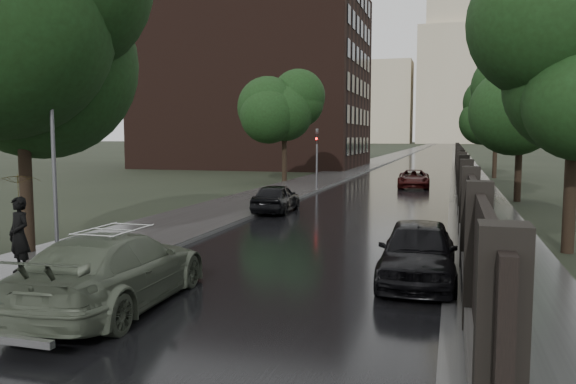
{
  "coord_description": "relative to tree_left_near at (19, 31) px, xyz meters",
  "views": [
    {
      "loc": [
        4.15,
        -10.24,
        3.46
      ],
      "look_at": [
        -1.49,
        8.88,
        1.5
      ],
      "focal_mm": 35.0,
      "sensor_mm": 36.0,
      "label": 1
    }
  ],
  "objects": [
    {
      "name": "ground",
      "position": [
        7.6,
        -3.0,
        -6.42
      ],
      "size": [
        800.0,
        800.0,
        0.0
      ],
      "primitive_type": "plane",
      "color": "black",
      "rests_on": "ground"
    },
    {
      "name": "road",
      "position": [
        7.6,
        187.0,
        -6.41
      ],
      "size": [
        8.0,
        420.0,
        0.02
      ],
      "primitive_type": "cube",
      "color": "black",
      "rests_on": "ground"
    },
    {
      "name": "sidewalk_left",
      "position": [
        1.6,
        187.0,
        -6.34
      ],
      "size": [
        4.0,
        420.0,
        0.16
      ],
      "primitive_type": "cube",
      "color": "#2D2D2D",
      "rests_on": "ground"
    },
    {
      "name": "verge_right",
      "position": [
        13.1,
        187.0,
        -6.38
      ],
      "size": [
        3.0,
        420.0,
        0.08
      ],
      "primitive_type": "cube",
      "color": "#2D2D2D",
      "rests_on": "ground"
    },
    {
      "name": "fence_right",
      "position": [
        12.2,
        29.01,
        -5.41
      ],
      "size": [
        0.45,
        75.72,
        2.7
      ],
      "color": "#383533",
      "rests_on": "ground"
    },
    {
      "name": "tree_left_near",
      "position": [
        0.0,
        0.0,
        0.0
      ],
      "size": [
        5.44,
        5.44,
        9.16
      ],
      "color": "black",
      "rests_on": "ground"
    },
    {
      "name": "tree_left_far",
      "position": [
        -0.4,
        27.0,
        -1.18
      ],
      "size": [
        4.25,
        4.25,
        7.39
      ],
      "color": "black",
      "rests_on": "ground"
    },
    {
      "name": "tree_right_a",
      "position": [
        15.1,
        5.0,
        -1.47
      ],
      "size": [
        4.08,
        4.08,
        7.01
      ],
      "color": "black",
      "rests_on": "ground"
    },
    {
      "name": "tree_right_b",
      "position": [
        15.1,
        19.0,
        -1.47
      ],
      "size": [
        4.08,
        4.08,
        7.01
      ],
      "color": "black",
      "rests_on": "ground"
    },
    {
      "name": "tree_right_c",
      "position": [
        15.1,
        37.0,
        -1.47
      ],
      "size": [
        4.08,
        4.08,
        7.01
      ],
      "color": "black",
      "rests_on": "ground"
    },
    {
      "name": "lamp_post",
      "position": [
        2.2,
        -1.5,
        -3.75
      ],
      "size": [
        0.25,
        0.12,
        5.11
      ],
      "color": "#59595E",
      "rests_on": "ground"
    },
    {
      "name": "traffic_light",
      "position": [
        3.3,
        21.99,
        -4.02
      ],
      "size": [
        0.16,
        0.32,
        4.0
      ],
      "color": "#59595E",
      "rests_on": "ground"
    },
    {
      "name": "brick_building",
      "position": [
        -10.4,
        49.0,
        3.58
      ],
      "size": [
        24.0,
        18.0,
        20.0
      ],
      "primitive_type": "cube",
      "color": "black",
      "rests_on": "ground"
    },
    {
      "name": "stalinist_tower",
      "position": [
        7.6,
        297.0,
        31.97
      ],
      "size": [
        92.0,
        30.0,
        159.0
      ],
      "color": "tan",
      "rests_on": "ground"
    },
    {
      "name": "volga_sedan",
      "position": [
        5.21,
        -3.52,
        -5.64
      ],
      "size": [
        2.54,
        5.49,
        1.55
      ],
      "primitive_type": "imported",
      "rotation": [
        0.0,
        0.0,
        3.21
      ],
      "color": "#4E5645",
      "rests_on": "ground"
    },
    {
      "name": "hatchback_left",
      "position": [
        4.0,
        11.1,
        -5.75
      ],
      "size": [
        1.77,
        4.01,
        1.34
      ],
      "primitive_type": "imported",
      "rotation": [
        0.0,
        0.0,
        3.19
      ],
      "color": "black",
      "rests_on": "ground"
    },
    {
      "name": "car_right_near",
      "position": [
        11.0,
        0.24,
        -5.67
      ],
      "size": [
        1.87,
        4.43,
        1.5
      ],
      "primitive_type": "imported",
      "rotation": [
        0.0,
        0.0,
        0.02
      ],
      "color": "black",
      "rests_on": "ground"
    },
    {
      "name": "car_right_far",
      "position": [
        9.2,
        25.67,
        -5.8
      ],
      "size": [
        2.31,
        4.58,
        1.24
      ],
      "primitive_type": "imported",
      "rotation": [
        0.0,
        0.0,
        0.06
      ],
      "color": "black",
      "rests_on": "ground"
    },
    {
      "name": "pedestrian_umbrella",
      "position": [
        1.72,
        -2.24,
        -4.31
      ],
      "size": [
        1.39,
        1.41,
        2.92
      ],
      "rotation": [
        0.0,
        0.0,
        -0.35
      ],
      "color": "black",
      "rests_on": "sidewalk_left"
    }
  ]
}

